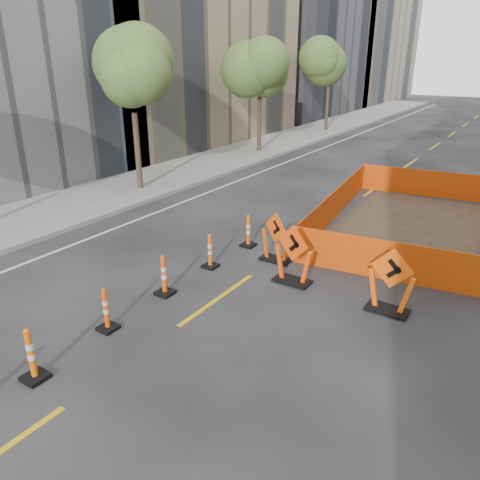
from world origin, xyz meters
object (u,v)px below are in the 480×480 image
Objects in this scene: channelizer_4 at (164,275)px; channelizer_6 at (248,231)px; channelizer_2 at (31,354)px; chevron_sign_right at (391,280)px; channelizer_3 at (106,309)px; channelizer_5 at (210,251)px; chevron_sign_center at (293,254)px; chevron_sign_left at (276,237)px.

channelizer_4 is 1.02× the size of channelizer_6.
chevron_sign_right is (4.67, 5.91, 0.26)m from channelizer_2.
channelizer_3 is 0.97× the size of channelizer_6.
channelizer_5 is 0.61× the size of chevron_sign_center.
channelizer_6 is 2.72m from chevron_sign_center.
chevron_sign_center is (2.34, 0.40, 0.31)m from channelizer_5.
channelizer_4 is at bearing 91.14° from channelizer_3.
channelizer_3 is 5.63m from channelizer_6.
chevron_sign_center reaches higher than channelizer_4.
channelizer_3 is 0.62× the size of chevron_sign_right.
channelizer_2 reaches higher than channelizer_3.
channelizer_2 reaches higher than channelizer_5.
channelizer_5 is at bearing -176.24° from chevron_sign_right.
chevron_sign_left is (1.12, 7.01, 0.20)m from channelizer_2.
channelizer_3 is at bearing -90.45° from channelizer_6.
channelizer_2 is 0.73× the size of chevron_sign_left.
channelizer_2 is at bearing -89.17° from channelizer_6.
channelizer_5 is at bearing 91.82° from channelizer_2.
channelizer_5 is at bearing 89.67° from channelizer_4.
channelizer_5 is 1.88m from channelizer_6.
channelizer_2 is at bearing -76.66° from chevron_sign_left.
channelizer_2 is 7.54m from chevron_sign_right.
channelizer_4 is 1.88m from channelizer_5.
chevron_sign_right is (4.85, 0.27, 0.30)m from channelizer_5.
channelizer_5 is at bearing -156.38° from chevron_sign_center.
channelizer_2 is at bearing -85.37° from channelizer_3.
chevron_sign_left is (1.30, 1.38, 0.24)m from channelizer_5.
channelizer_4 reaches higher than channelizer_5.
channelizer_6 is (-0.11, 7.51, -0.03)m from channelizer_2.
channelizer_6 is 0.64× the size of chevron_sign_center.
chevron_sign_left is 3.71m from chevron_sign_right.
chevron_sign_center is (2.16, 6.03, 0.26)m from channelizer_2.
chevron_sign_right reaches higher than channelizer_6.
channelizer_2 is 7.51m from channelizer_6.
channelizer_4 is at bearing -121.95° from chevron_sign_center.
chevron_sign_left is at bearing 46.56° from channelizer_5.
chevron_sign_left reaches higher than channelizer_2.
channelizer_5 is 2.39m from chevron_sign_center.
channelizer_2 is at bearing -88.18° from channelizer_5.
channelizer_6 is at bearing -179.68° from chevron_sign_left.
channelizer_5 is 1.91m from chevron_sign_left.
chevron_sign_left is at bearing -22.14° from channelizer_6.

